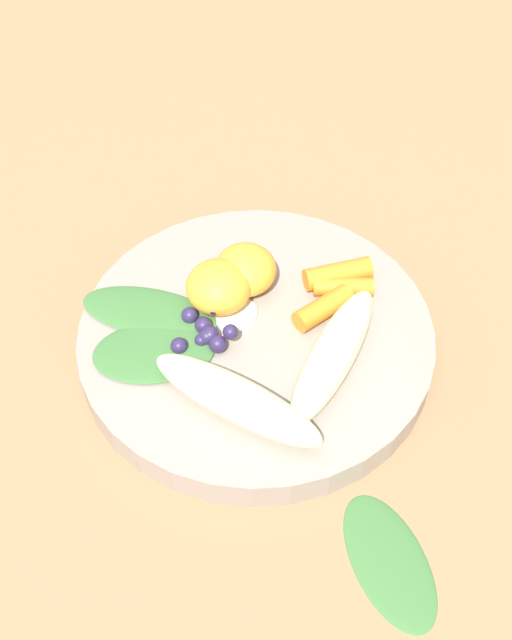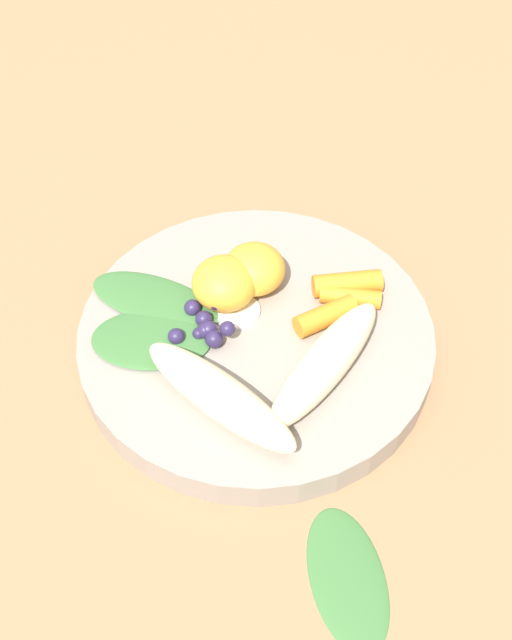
{
  "view_description": "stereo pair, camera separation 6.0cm",
  "coord_description": "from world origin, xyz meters",
  "px_view_note": "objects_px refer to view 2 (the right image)",
  "views": [
    {
      "loc": [
        0.16,
        -0.36,
        0.49
      ],
      "look_at": [
        0.0,
        0.0,
        0.04
      ],
      "focal_mm": 42.7,
      "sensor_mm": 36.0,
      "label": 1
    },
    {
      "loc": [
        0.21,
        -0.33,
        0.49
      ],
      "look_at": [
        0.0,
        0.0,
        0.04
      ],
      "focal_mm": 42.7,
      "sensor_mm": 36.0,
      "label": 2
    }
  ],
  "objects_px": {
    "orange_segment_near": "(224,283)",
    "kale_leaf_stray": "(348,576)",
    "bowl": "(256,339)",
    "banana_peeled_right": "(220,396)",
    "banana_peeled_left": "(325,363)"
  },
  "relations": [
    {
      "from": "banana_peeled_right",
      "to": "orange_segment_near",
      "type": "distance_m",
      "value": 0.11
    },
    {
      "from": "kale_leaf_stray",
      "to": "banana_peeled_left",
      "type": "bearing_deg",
      "value": 173.34
    },
    {
      "from": "banana_peeled_left",
      "to": "banana_peeled_right",
      "type": "height_order",
      "value": "same"
    },
    {
      "from": "bowl",
      "to": "banana_peeled_right",
      "type": "bearing_deg",
      "value": -75.77
    },
    {
      "from": "orange_segment_near",
      "to": "banana_peeled_left",
      "type": "bearing_deg",
      "value": -12.46
    },
    {
      "from": "bowl",
      "to": "banana_peeled_left",
      "type": "xyz_separation_m",
      "value": [
        0.07,
        -0.01,
        0.03
      ]
    },
    {
      "from": "bowl",
      "to": "banana_peeled_left",
      "type": "bearing_deg",
      "value": -9.66
    },
    {
      "from": "banana_peeled_right",
      "to": "banana_peeled_left",
      "type": "bearing_deg",
      "value": 61.51
    },
    {
      "from": "bowl",
      "to": "banana_peeled_right",
      "type": "distance_m",
      "value": 0.09
    },
    {
      "from": "bowl",
      "to": "banana_peeled_left",
      "type": "distance_m",
      "value": 0.08
    },
    {
      "from": "banana_peeled_left",
      "to": "kale_leaf_stray",
      "type": "distance_m",
      "value": 0.15
    },
    {
      "from": "banana_peeled_right",
      "to": "kale_leaf_stray",
      "type": "bearing_deg",
      "value": -12.75
    },
    {
      "from": "orange_segment_near",
      "to": "kale_leaf_stray",
      "type": "xyz_separation_m",
      "value": [
        0.19,
        -0.14,
        -0.04
      ]
    },
    {
      "from": "banana_peeled_left",
      "to": "banana_peeled_right",
      "type": "xyz_separation_m",
      "value": [
        -0.05,
        -0.07,
        0.0
      ]
    },
    {
      "from": "bowl",
      "to": "kale_leaf_stray",
      "type": "xyz_separation_m",
      "value": [
        0.16,
        -0.13,
        -0.01
      ]
    }
  ]
}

